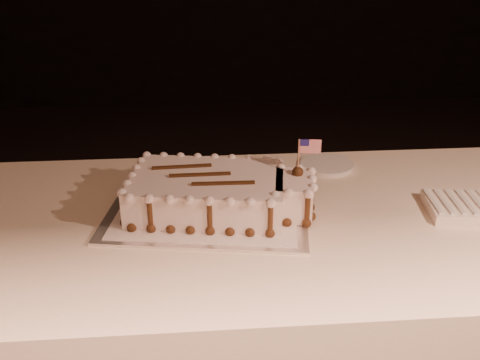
{
  "coord_description": "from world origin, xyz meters",
  "views": [
    {
      "loc": [
        -0.31,
        -0.54,
        1.39
      ],
      "look_at": [
        -0.22,
        0.64,
        0.83
      ],
      "focal_mm": 40.0,
      "sensor_mm": 36.0,
      "label": 1
    }
  ],
  "objects": [
    {
      "name": "side_plate",
      "position": [
        0.06,
        0.89,
        0.76
      ],
      "size": [
        0.16,
        0.16,
        0.01
      ],
      "primitive_type": "cylinder",
      "color": "white",
      "rests_on": "banquet_table"
    },
    {
      "name": "cake_board",
      "position": [
        -0.3,
        0.64,
        0.75
      ],
      "size": [
        0.54,
        0.44,
        0.01
      ],
      "primitive_type": "cube",
      "rotation": [
        0.0,
        0.0,
        -0.16
      ],
      "color": "white",
      "rests_on": "banquet_table"
    },
    {
      "name": "sheet_cake",
      "position": [
        -0.27,
        0.64,
        0.8
      ],
      "size": [
        0.48,
        0.32,
        0.18
      ],
      "color": "white",
      "rests_on": "doily"
    },
    {
      "name": "napkin_stack",
      "position": [
        0.35,
        0.58,
        0.77
      ],
      "size": [
        0.23,
        0.18,
        0.03
      ],
      "color": "white",
      "rests_on": "banquet_table"
    },
    {
      "name": "banquet_table",
      "position": [
        0.0,
        0.6,
        0.38
      ],
      "size": [
        2.4,
        0.8,
        0.75
      ],
      "primitive_type": "cube",
      "color": "#FADFC2",
      "rests_on": "ground"
    },
    {
      "name": "doily",
      "position": [
        -0.3,
        0.64,
        0.76
      ],
      "size": [
        0.49,
        0.4,
        0.0
      ],
      "primitive_type": "cube",
      "rotation": [
        0.0,
        0.0,
        -0.16
      ],
      "color": "white",
      "rests_on": "cake_board"
    }
  ]
}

